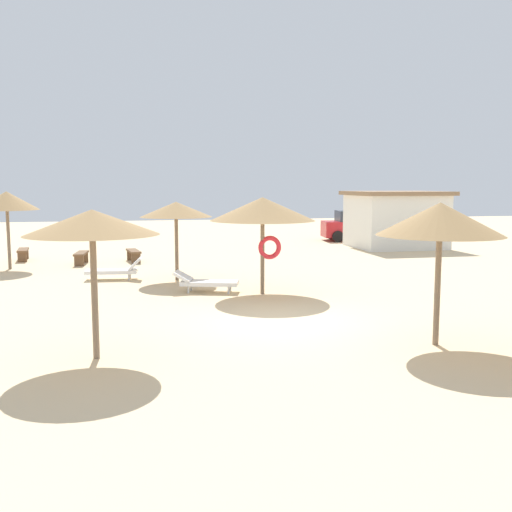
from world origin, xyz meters
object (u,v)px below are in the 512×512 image
Objects in this scene: bench_2 at (23,252)px; parasol_1 at (7,201)px; beach_cabana at (395,219)px; parasol_2 at (176,210)px; lounger_0 at (205,282)px; bench_0 at (134,254)px; parked_car at (357,226)px; parasol_0 at (263,210)px; lounger_2 at (116,270)px; bench_1 at (81,256)px; parasol_5 at (440,220)px; parasol_4 at (92,223)px.

parasol_1 is at bearing -90.99° from bench_2.
parasol_2 is at bearing -145.29° from beach_cabana.
bench_0 is (-2.06, 7.53, 0.04)m from lounger_0.
parked_car is (17.21, 5.41, 0.48)m from bench_2.
parasol_0 is 1.99× the size of bench_0.
lounger_2 is 4.44m from bench_1.
parasol_5 reaches higher than lounger_0.
bench_1 is 0.37× the size of parked_car.
lounger_2 is (-6.51, 9.69, -2.20)m from parasol_5.
parasol_0 is 2.78m from lounger_0.
lounger_0 is 1.31× the size of bench_2.
bench_2 is (0.04, 2.58, -2.25)m from parasol_1.
bench_1 is at bearing 119.83° from parasol_5.
parasol_2 is 1.72× the size of bench_2.
parked_car is (12.62, 6.81, 0.48)m from bench_0.
bench_0 is 1.01× the size of bench_2.
parasol_2 reaches higher than lounger_2.
bench_0 and bench_2 have the same top height.
parasol_2 reaches higher than bench_0.
bench_2 is at bearing 89.01° from parasol_1.
bench_0 is 13.57m from beach_cabana.
parasol_4 is at bearing -129.62° from beach_cabana.
parasol_5 is 0.68× the size of parked_car.
parasol_5 is at bearing -112.87° from beach_cabana.
parasol_0 is 1.53× the size of lounger_0.
lounger_0 is (-3.83, 6.72, -2.21)m from parasol_5.
parasol_4 is at bearing -90.77° from lounger_2.
parasol_2 is at bearing 104.98° from lounger_0.
beach_cabana is (13.93, 16.82, -1.06)m from parasol_4.
lounger_2 is 0.46× the size of parked_car.
parasol_1 is 1.93× the size of bench_1.
lounger_0 reaches higher than bench_0.
bench_2 is (-4.59, 1.40, 0.00)m from bench_0.
bench_2 is at bearing 131.04° from parasol_0.
parasol_2 reaches higher than lounger_0.
parasol_1 reaches higher than parasol_2.
parasol_1 reaches higher than bench_0.
parasol_1 is at bearing -165.78° from bench_0.
parasol_2 is 1.73× the size of bench_1.
parasol_5 is at bearing -51.16° from parasol_1.
parasol_0 is at bearing -130.38° from beach_cabana.
bench_2 is at bearing 132.66° from parasol_2.
parasol_1 reaches higher than lounger_2.
parked_car is at bearing 24.83° from parasol_1.
parasol_2 is 3.24m from lounger_0.
lounger_2 reaches higher than lounger_0.
beach_cabana reaches higher than lounger_0.
bench_0 is at bearing 86.91° from parasol_4.
parasol_4 is at bearing -75.79° from bench_2.
parasol_0 is at bearing -39.50° from lounger_2.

